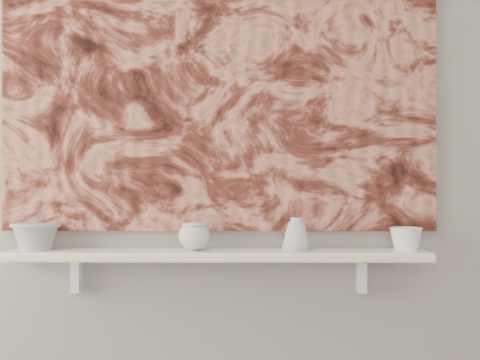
{
  "coord_description": "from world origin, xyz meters",
  "views": [
    {
      "loc": [
        0.09,
        -0.73,
        1.15
      ],
      "look_at": [
        0.07,
        1.49,
        1.17
      ],
      "focal_mm": 50.0,
      "sensor_mm": 36.0,
      "label": 1
    }
  ],
  "objects_px": {
    "painting": "(219,72)",
    "bell_vessel": "(296,234)",
    "cup_cream": "(194,236)",
    "bowl_grey": "(36,236)",
    "shelf": "(218,255)",
    "bowl_white": "(406,239)"
  },
  "relations": [
    {
      "from": "shelf",
      "to": "painting",
      "type": "height_order",
      "value": "painting"
    },
    {
      "from": "painting",
      "to": "shelf",
      "type": "bearing_deg",
      "value": -90.0
    },
    {
      "from": "cup_cream",
      "to": "bowl_grey",
      "type": "bearing_deg",
      "value": 180.0
    },
    {
      "from": "painting",
      "to": "bowl_grey",
      "type": "relative_size",
      "value": 9.02
    },
    {
      "from": "shelf",
      "to": "painting",
      "type": "xyz_separation_m",
      "value": [
        0.0,
        0.08,
        0.62
      ]
    },
    {
      "from": "painting",
      "to": "bell_vessel",
      "type": "bearing_deg",
      "value": -17.1
    },
    {
      "from": "bowl_grey",
      "to": "cup_cream",
      "type": "height_order",
      "value": "same"
    },
    {
      "from": "shelf",
      "to": "bell_vessel",
      "type": "height_order",
      "value": "bell_vessel"
    },
    {
      "from": "painting",
      "to": "cup_cream",
      "type": "relative_size",
      "value": 14.26
    },
    {
      "from": "shelf",
      "to": "cup_cream",
      "type": "relative_size",
      "value": 13.31
    },
    {
      "from": "bell_vessel",
      "to": "bowl_white",
      "type": "bearing_deg",
      "value": 0.0
    },
    {
      "from": "shelf",
      "to": "bowl_white",
      "type": "relative_size",
      "value": 12.87
    },
    {
      "from": "cup_cream",
      "to": "bowl_white",
      "type": "bearing_deg",
      "value": 0.0
    },
    {
      "from": "bowl_grey",
      "to": "bowl_white",
      "type": "xyz_separation_m",
      "value": [
        1.24,
        0.0,
        -0.01
      ]
    },
    {
      "from": "bowl_white",
      "to": "bowl_grey",
      "type": "bearing_deg",
      "value": 180.0
    },
    {
      "from": "shelf",
      "to": "bowl_white",
      "type": "bearing_deg",
      "value": 0.0
    },
    {
      "from": "shelf",
      "to": "cup_cream",
      "type": "height_order",
      "value": "cup_cream"
    },
    {
      "from": "painting",
      "to": "cup_cream",
      "type": "xyz_separation_m",
      "value": [
        -0.08,
        -0.08,
        -0.56
      ]
    },
    {
      "from": "cup_cream",
      "to": "shelf",
      "type": "bearing_deg",
      "value": 0.0
    },
    {
      "from": "bowl_grey",
      "to": "bell_vessel",
      "type": "distance_m",
      "value": 0.87
    },
    {
      "from": "cup_cream",
      "to": "bell_vessel",
      "type": "bearing_deg",
      "value": 0.0
    },
    {
      "from": "shelf",
      "to": "bowl_grey",
      "type": "height_order",
      "value": "bowl_grey"
    }
  ]
}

